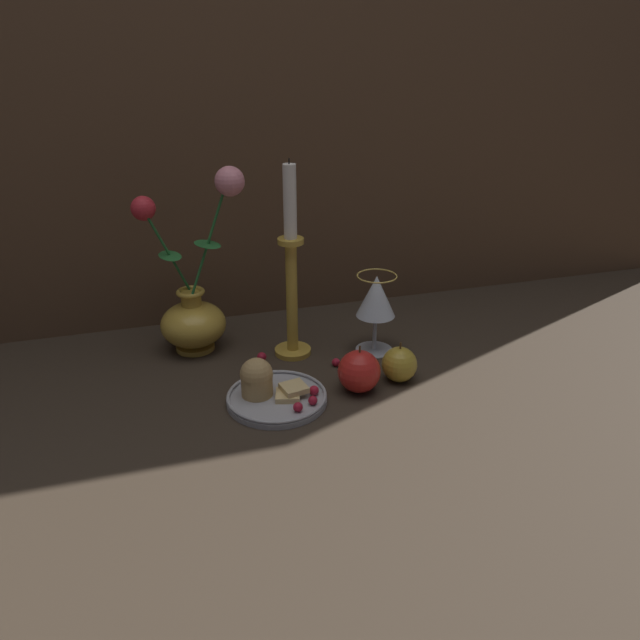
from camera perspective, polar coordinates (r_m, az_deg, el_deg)
ground_plane at (r=1.17m, az=-2.33°, el=-5.06°), size 2.40×2.40×0.00m
wall_back at (r=1.33m, az=-6.68°, el=25.36°), size 2.40×0.04×1.20m
vase at (r=1.25m, az=-11.45°, el=1.26°), size 0.21×0.13×0.37m
plate_with_pastries at (r=1.08m, az=-4.55°, el=-6.44°), size 0.17×0.17×0.08m
wine_glass at (r=1.22m, az=5.14°, el=1.92°), size 0.08×0.08×0.16m
candlestick at (r=1.18m, az=-2.63°, el=3.99°), size 0.07×0.07×0.38m
apple_beside_vase at (r=1.15m, az=7.27°, el=-4.04°), size 0.06×0.06×0.08m
apple_near_glass at (r=1.11m, az=3.60°, el=-4.71°), size 0.08×0.08×0.09m
berry_near_plate at (r=1.21m, az=6.73°, el=-3.78°), size 0.02×0.02×0.02m
berry_front_center at (r=1.20m, az=1.47°, el=-3.90°), size 0.02×0.02×0.02m
berry_by_glass_stem at (r=1.22m, az=-5.35°, el=-3.38°), size 0.02×0.02×0.02m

